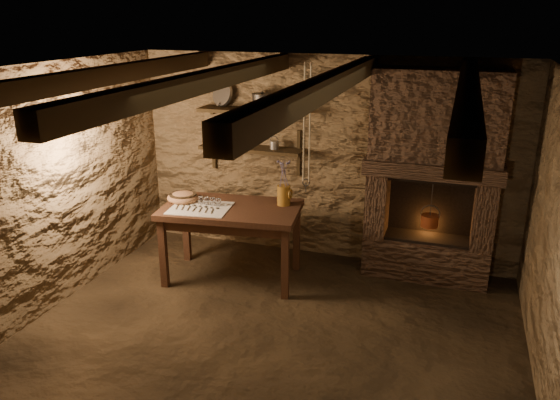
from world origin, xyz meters
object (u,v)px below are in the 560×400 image
(red_pot, at_px, (430,220))
(iron_stockpot, at_px, (262,103))
(stoneware_jug, at_px, (284,186))
(wooden_bowl, at_px, (183,198))
(work_table, at_px, (232,240))

(red_pot, bearing_deg, iron_stockpot, 176.52)
(stoneware_jug, distance_m, iron_stockpot, 1.06)
(wooden_bowl, distance_m, red_pot, 2.72)
(stoneware_jug, bearing_deg, work_table, -130.13)
(work_table, bearing_deg, red_pot, 11.05)
(iron_stockpot, bearing_deg, red_pot, -3.48)
(work_table, distance_m, red_pot, 2.17)
(wooden_bowl, xyz_separation_m, iron_stockpot, (0.66, 0.79, 0.97))
(wooden_bowl, height_order, red_pot, red_pot)
(iron_stockpot, bearing_deg, work_table, -95.58)
(work_table, relative_size, wooden_bowl, 4.45)
(stoneware_jug, distance_m, red_pot, 1.63)
(work_table, distance_m, wooden_bowl, 0.72)
(work_table, distance_m, iron_stockpot, 1.61)
(iron_stockpot, relative_size, red_pot, 0.41)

